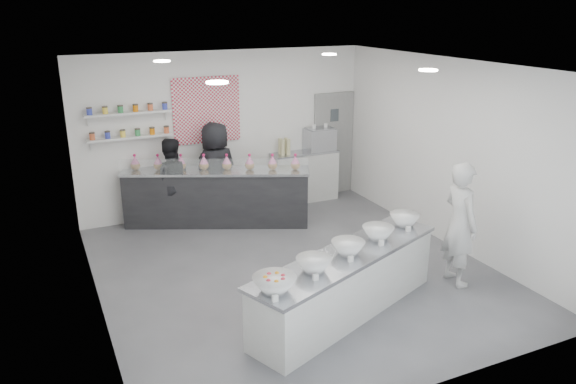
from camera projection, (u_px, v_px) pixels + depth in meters
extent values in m
plane|color=#515156|center=(294.00, 271.00, 8.37)|extent=(6.00, 6.00, 0.00)
plane|color=white|center=(295.00, 66.00, 7.41)|extent=(6.00, 6.00, 0.00)
plane|color=white|center=(225.00, 132.00, 10.47)|extent=(5.50, 0.00, 5.50)
plane|color=white|center=(90.00, 202.00, 6.79)|extent=(0.00, 6.00, 6.00)
plane|color=white|center=(449.00, 154.00, 8.98)|extent=(0.00, 6.00, 6.00)
cube|color=gray|center=(333.00, 144.00, 11.50)|extent=(0.88, 0.04, 2.10)
cube|color=#BE2038|center=(207.00, 110.00, 10.16)|extent=(1.25, 0.03, 1.20)
cube|color=silver|center=(130.00, 137.00, 9.65)|extent=(1.45, 0.22, 0.04)
cube|color=silver|center=(128.00, 113.00, 9.52)|extent=(1.45, 0.22, 0.04)
cylinder|color=white|center=(217.00, 82.00, 6.00)|extent=(0.24, 0.24, 0.02)
cylinder|color=white|center=(428.00, 70.00, 7.11)|extent=(0.24, 0.24, 0.02)
cylinder|color=white|center=(162.00, 61.00, 8.24)|extent=(0.24, 0.24, 0.02)
cylinder|color=white|center=(329.00, 54.00, 9.35)|extent=(0.24, 0.24, 0.02)
cube|color=beige|center=(347.00, 284.00, 7.09)|extent=(3.09, 1.79, 0.83)
cube|color=black|center=(217.00, 197.00, 10.00)|extent=(3.23, 1.90, 1.01)
cube|color=white|center=(213.00, 167.00, 9.52)|extent=(2.95, 1.34, 0.28)
cube|color=beige|center=(304.00, 176.00, 11.21)|extent=(1.36, 0.43, 1.01)
cube|color=#93969E|center=(320.00, 140.00, 11.12)|extent=(0.57, 0.39, 0.44)
imported|color=silver|center=(460.00, 224.00, 7.77)|extent=(0.49, 0.68, 1.77)
imported|color=black|center=(171.00, 182.00, 9.88)|extent=(0.86, 0.72, 1.59)
imported|color=black|center=(216.00, 171.00, 10.18)|extent=(0.99, 0.76, 1.79)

